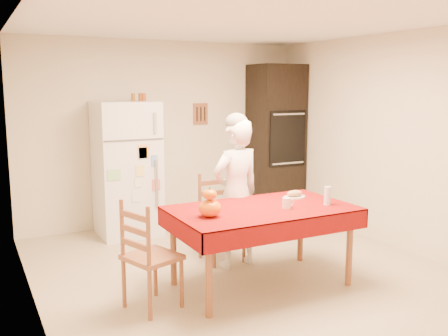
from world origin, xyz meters
TOP-DOWN VIEW (x-y plane):
  - floor at (0.00, 0.00)m, footprint 4.50×4.50m
  - room_shell at (0.00, 0.00)m, footprint 4.02×4.52m
  - refrigerator at (-0.65, 1.88)m, footprint 0.75×0.74m
  - oven_cabinet at (1.63, 1.93)m, footprint 0.70×0.62m
  - dining_table at (-0.02, -0.36)m, footprint 1.70×1.00m
  - chair_far at (-0.04, 0.49)m, footprint 0.43×0.41m
  - chair_left at (-1.17, -0.38)m, footprint 0.51×0.53m
  - seated_woman at (0.02, 0.21)m, footprint 0.61×0.45m
  - coffee_mug at (0.17, -0.50)m, footprint 0.08×0.08m
  - pumpkin_lower at (-0.60, -0.44)m, footprint 0.20×0.20m
  - pumpkin_upper at (-0.60, -0.44)m, footprint 0.12×0.12m
  - wine_glass at (0.60, -0.56)m, footprint 0.07×0.07m
  - bread_plate at (0.49, -0.18)m, footprint 0.24×0.24m
  - bread_loaf at (0.49, -0.18)m, footprint 0.18×0.10m
  - spice_jar_left at (-0.53, 1.93)m, footprint 0.05×0.05m
  - spice_jar_mid at (-0.43, 1.93)m, footprint 0.05×0.05m
  - spice_jar_right at (-0.38, 1.93)m, footprint 0.05×0.05m

SIDE VIEW (x-z plane):
  - floor at x=0.00m, z-range 0.00..0.00m
  - chair_far at x=-0.04m, z-range 0.03..0.98m
  - chair_left at x=-1.17m, z-range 0.03..0.98m
  - dining_table at x=-0.02m, z-range 0.31..1.07m
  - bread_plate at x=0.49m, z-range 0.76..0.78m
  - seated_woman at x=0.02m, z-range 0.00..1.56m
  - bread_loaf at x=0.49m, z-range 0.78..0.84m
  - coffee_mug at x=0.17m, z-range 0.76..0.86m
  - pumpkin_lower at x=-0.60m, z-range 0.76..0.91m
  - wine_glass at x=0.60m, z-range 0.76..0.94m
  - refrigerator at x=-0.65m, z-range 0.00..1.70m
  - pumpkin_upper at x=-0.60m, z-range 0.91..1.00m
  - oven_cabinet at x=1.63m, z-range 0.00..2.20m
  - room_shell at x=0.00m, z-range 0.37..2.88m
  - spice_jar_left at x=-0.53m, z-range 1.70..1.80m
  - spice_jar_mid at x=-0.43m, z-range 1.70..1.80m
  - spice_jar_right at x=-0.38m, z-range 1.70..1.80m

